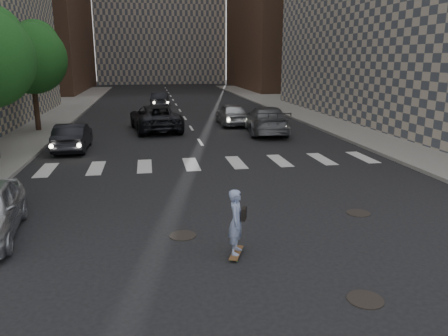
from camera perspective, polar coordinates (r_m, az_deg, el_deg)
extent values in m
plane|color=black|center=(10.79, 5.95, -10.56)|extent=(160.00, 160.00, 0.00)
cube|color=gray|center=(34.38, 20.47, 5.93)|extent=(13.00, 80.00, 0.15)
cube|color=black|center=(27.36, 21.06, 8.04)|extent=(0.30, 18.00, 4.00)
cylinder|color=#382619|center=(29.34, -23.31, 7.30)|extent=(0.32, 0.32, 2.80)
sphere|color=#1A4517|center=(29.19, -23.88, 12.94)|extent=(4.20, 4.20, 4.20)
sphere|color=#1A4517|center=(29.75, -23.40, 14.74)|extent=(2.80, 2.80, 2.80)
cylinder|color=black|center=(9.14, 17.97, -16.02)|extent=(0.70, 0.70, 0.02)
cylinder|color=black|center=(11.54, -5.42, -8.77)|extent=(0.70, 0.70, 0.02)
cylinder|color=black|center=(13.67, 17.13, -5.64)|extent=(0.70, 0.70, 0.02)
cube|color=brown|center=(10.40, 1.61, -11.01)|extent=(0.49, 0.83, 0.02)
cylinder|color=green|center=(10.17, 0.89, -11.91)|extent=(0.05, 0.06, 0.05)
cylinder|color=green|center=(10.15, 1.71, -11.98)|extent=(0.05, 0.06, 0.05)
cylinder|color=green|center=(10.69, 1.52, -10.56)|extent=(0.05, 0.06, 0.05)
cylinder|color=green|center=(10.66, 2.30, -10.63)|extent=(0.05, 0.06, 0.05)
imported|color=#8291BD|center=(10.09, 1.64, -7.01)|extent=(0.55, 0.66, 1.54)
cube|color=black|center=(10.04, 2.62, -5.99)|extent=(0.18, 0.27, 0.29)
imported|color=black|center=(23.04, -19.13, 3.88)|extent=(1.47, 4.15, 1.36)
imported|color=#56585D|center=(26.87, 5.50, 6.28)|extent=(2.94, 5.89, 1.64)
imported|color=black|center=(28.13, -8.98, 6.51)|extent=(3.46, 6.16, 1.62)
imported|color=#B0B3B7|center=(30.17, 0.98, 7.09)|extent=(1.85, 4.46, 1.51)
imported|color=black|center=(41.59, -8.35, 8.83)|extent=(1.87, 4.36, 1.40)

